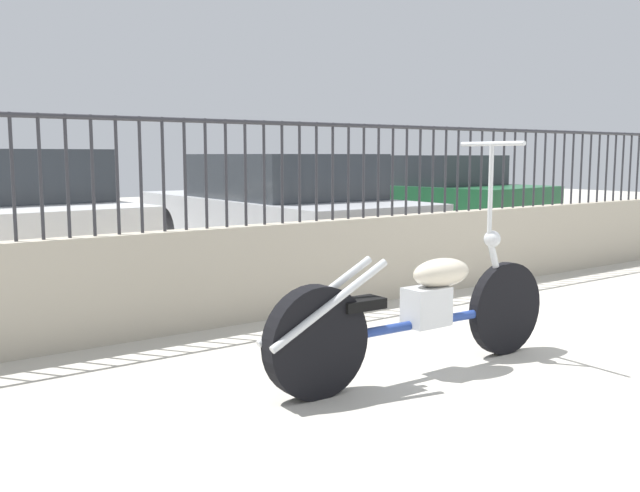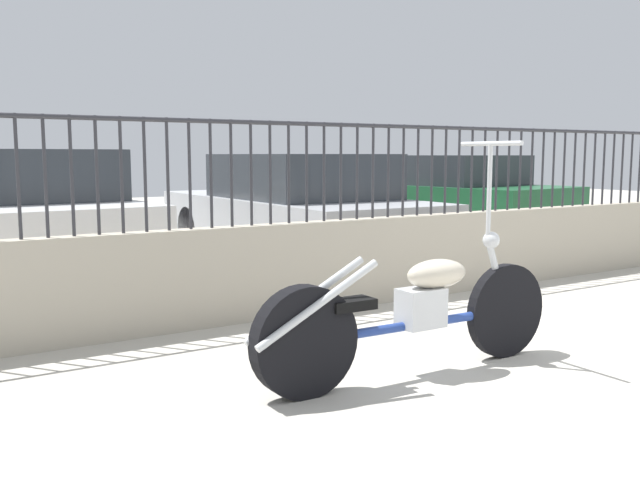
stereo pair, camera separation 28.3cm
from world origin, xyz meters
name	(u,v)px [view 2 (the right image)]	position (x,y,z in m)	size (l,w,h in m)	color
low_wall	(423,255)	(0.00, 3.11, 0.39)	(10.11, 0.18, 0.77)	#B2A893
fence_railing	(425,157)	(0.00, 3.11, 1.32)	(10.11, 0.04, 0.84)	#2D2D33
motorcycle_blue	(400,315)	(-1.81, 1.26, 0.39)	(2.19, 0.52, 1.43)	black
car_white	(19,216)	(-3.06, 6.02, 0.70)	(2.02, 4.04, 1.39)	black
car_silver	(295,208)	(0.09, 5.61, 0.67)	(1.89, 4.48, 1.34)	black
car_green	(439,198)	(2.98, 6.13, 0.68)	(2.15, 4.19, 1.33)	black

